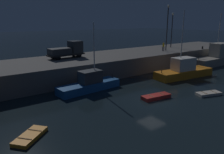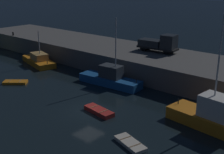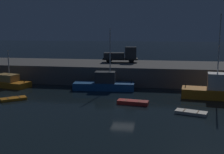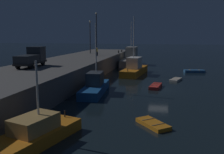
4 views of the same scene
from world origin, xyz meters
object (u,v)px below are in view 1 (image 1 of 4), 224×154
(dinghy_orange_near, at_px, (156,97))
(lamp_post_east, at_px, (172,27))
(lamp_post_west, at_px, (167,24))
(bollard_central, at_px, (213,47))
(utility_truck, at_px, (68,50))
(fishing_boat_white, at_px, (215,57))
(fishing_boat_orange, at_px, (89,84))
(dockworker, at_px, (163,46))
(fishing_boat_blue, at_px, (184,70))
(rowboat_blue_far, at_px, (209,93))
(bollard_east, at_px, (202,48))
(dinghy_red_small, at_px, (30,136))

(dinghy_orange_near, height_order, lamp_post_east, lamp_post_east)
(lamp_post_west, xyz_separation_m, bollard_central, (11.70, -3.01, -4.70))
(utility_truck, bearing_deg, fishing_boat_white, -18.44)
(fishing_boat_orange, bearing_deg, dinghy_orange_near, -56.67)
(bollard_central, bearing_deg, dockworker, 168.28)
(fishing_boat_blue, xyz_separation_m, utility_truck, (-13.66, 11.68, 2.92))
(dinghy_orange_near, relative_size, utility_truck, 0.61)
(lamp_post_east, bearing_deg, rowboat_blue_far, -129.36)
(fishing_boat_blue, relative_size, dinghy_orange_near, 2.85)
(bollard_east, bearing_deg, fishing_boat_white, -85.12)
(fishing_boat_white, height_order, dockworker, fishing_boat_white)
(fishing_boat_white, height_order, utility_truck, fishing_boat_white)
(dockworker, bearing_deg, lamp_post_west, 16.59)
(rowboat_blue_far, distance_m, bollard_east, 21.77)
(dinghy_orange_near, xyz_separation_m, lamp_post_west, (16.01, 12.64, 7.50))
(dinghy_orange_near, bearing_deg, fishing_boat_orange, 123.33)
(bollard_east, bearing_deg, fishing_boat_orange, -174.59)
(rowboat_blue_far, relative_size, bollard_central, 6.45)
(dinghy_orange_near, xyz_separation_m, bollard_central, (27.71, 9.63, 2.80))
(dinghy_red_small, height_order, dockworker, dockworker)
(dinghy_red_small, distance_m, lamp_post_west, 33.59)
(lamp_post_west, xyz_separation_m, lamp_post_east, (5.01, 2.95, -0.67))
(rowboat_blue_far, bearing_deg, bollard_central, 29.67)
(fishing_boat_blue, relative_size, dinghy_red_small, 3.32)
(lamp_post_west, relative_size, bollard_east, 14.56)
(lamp_post_west, bearing_deg, dinghy_orange_near, -141.70)
(bollard_central, bearing_deg, utility_truck, 168.62)
(fishing_boat_orange, bearing_deg, bollard_central, 4.76)
(utility_truck, relative_size, bollard_central, 11.71)
(dinghy_orange_near, height_order, dockworker, dockworker)
(fishing_boat_blue, bearing_deg, bollard_central, 17.53)
(lamp_post_west, bearing_deg, fishing_boat_white, -36.48)
(dockworker, relative_size, bollard_east, 2.99)
(dinghy_orange_near, bearing_deg, bollard_east, 22.12)
(dockworker, height_order, bollard_central, dockworker)
(dinghy_orange_near, xyz_separation_m, dockworker, (14.85, 12.30, 3.55))
(fishing_boat_blue, height_order, fishing_boat_orange, fishing_boat_blue)
(dinghy_red_small, relative_size, rowboat_blue_far, 0.94)
(fishing_boat_blue, height_order, rowboat_blue_far, fishing_boat_blue)
(fishing_boat_orange, xyz_separation_m, utility_truck, (1.34, 8.92, 3.11))
(dinghy_red_small, bearing_deg, bollard_east, 14.99)
(fishing_boat_blue, bearing_deg, utility_truck, 139.47)
(lamp_post_east, height_order, dockworker, lamp_post_east)
(lamp_post_west, relative_size, lamp_post_east, 1.18)
(dinghy_red_small, bearing_deg, dockworker, 23.88)
(rowboat_blue_far, xyz_separation_m, bollard_central, (21.74, 12.38, 2.86))
(bollard_central, relative_size, bollard_east, 0.85)
(bollard_central, xyz_separation_m, bollard_east, (-4.06, -0.02, 0.04))
(fishing_boat_orange, relative_size, dinghy_red_small, 2.77)
(fishing_boat_white, distance_m, bollard_east, 3.26)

